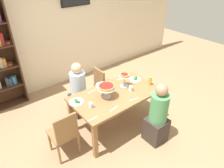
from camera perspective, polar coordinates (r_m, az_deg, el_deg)
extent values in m
plane|color=#9E7A56|center=(4.04, 0.90, -11.41)|extent=(12.00, 12.00, 0.00)
cube|color=beige|center=(5.04, -15.61, 14.90)|extent=(8.00, 0.12, 2.80)
cube|color=olive|center=(3.58, 1.00, -2.97)|extent=(1.56, 0.88, 0.04)
cube|color=olive|center=(3.27, -4.81, -15.78)|extent=(0.07, 0.07, 0.70)
cube|color=olive|center=(4.02, 12.42, -6.01)|extent=(0.07, 0.07, 0.70)
cube|color=olive|center=(3.76, -11.41, -8.89)|extent=(0.07, 0.07, 0.70)
cube|color=olive|center=(4.43, 5.05, -1.44)|extent=(0.07, 0.07, 0.70)
cube|color=#422819|center=(4.64, -25.65, 7.53)|extent=(0.03, 0.30, 2.20)
cube|color=#422819|center=(5.07, -28.53, -5.60)|extent=(1.04, 0.28, 0.02)
cube|color=#3D3838|center=(4.81, -27.58, 0.62)|extent=(0.05, 0.13, 0.20)
cube|color=navy|center=(4.82, -26.90, 0.68)|extent=(0.05, 0.13, 0.17)
cylinder|color=#3D7084|center=(4.83, -25.92, 1.07)|extent=(0.12, 0.12, 0.18)
cube|color=#B2A88E|center=(4.62, -29.00, 5.33)|extent=(0.06, 0.13, 0.21)
cube|color=orange|center=(4.64, -28.17, 5.43)|extent=(0.06, 0.13, 0.18)
cylinder|color=brown|center=(4.67, -26.94, 5.07)|extent=(0.11, 0.11, 0.05)
cube|color=maroon|center=(4.49, -28.72, 11.07)|extent=(0.06, 0.11, 0.24)
cylinder|color=brown|center=(4.54, -27.20, 10.37)|extent=(0.13, 0.13, 0.05)
cube|color=#382D28|center=(3.70, 12.22, -12.39)|extent=(0.34, 0.34, 0.45)
cylinder|color=#4C935B|center=(3.40, 13.12, -6.60)|extent=(0.30, 0.30, 0.50)
sphere|color=#A87A5B|center=(3.20, 13.86, -1.65)|extent=(0.20, 0.20, 0.20)
cube|color=#382D28|center=(4.23, -8.99, -5.54)|extent=(0.34, 0.34, 0.45)
cylinder|color=silver|center=(3.97, -9.56, -0.06)|extent=(0.30, 0.30, 0.50)
sphere|color=tan|center=(3.80, -10.02, 4.44)|extent=(0.20, 0.20, 0.20)
cube|color=olive|center=(4.40, -1.65, -0.33)|extent=(0.40, 0.40, 0.04)
cube|color=olive|center=(4.19, -3.66, 1.53)|extent=(0.04, 0.36, 0.42)
cylinder|color=olive|center=(4.72, -1.20, -1.06)|extent=(0.04, 0.04, 0.41)
cylinder|color=olive|center=(4.50, 1.53, -2.95)|extent=(0.04, 0.04, 0.41)
cylinder|color=olive|center=(4.56, -4.69, -2.54)|extent=(0.04, 0.04, 0.41)
cylinder|color=olive|center=(4.32, -2.05, -4.59)|extent=(0.04, 0.04, 0.41)
cube|color=olive|center=(3.37, -13.77, -13.17)|extent=(0.40, 0.40, 0.04)
cube|color=olive|center=(3.09, -12.78, -12.07)|extent=(0.36, 0.04, 0.42)
cylinder|color=olive|center=(3.61, -17.14, -15.18)|extent=(0.04, 0.04, 0.41)
cylinder|color=olive|center=(3.69, -12.10, -13.02)|extent=(0.04, 0.04, 0.41)
cylinder|color=olive|center=(3.38, -14.64, -18.79)|extent=(0.04, 0.04, 0.41)
cylinder|color=olive|center=(3.46, -9.26, -16.33)|extent=(0.04, 0.04, 0.41)
cylinder|color=silver|center=(3.49, -1.55, -3.54)|extent=(0.15, 0.15, 0.01)
cylinder|color=silver|center=(3.44, -1.57, -2.36)|extent=(0.03, 0.03, 0.16)
cylinder|color=silver|center=(3.39, -1.59, -1.16)|extent=(0.31, 0.31, 0.01)
cylinder|color=tan|center=(3.38, -1.60, -0.79)|extent=(0.28, 0.28, 0.04)
cylinder|color=maroon|center=(3.37, -1.61, -0.44)|extent=(0.25, 0.25, 0.00)
cylinder|color=silver|center=(3.78, 3.41, -0.55)|extent=(0.15, 0.15, 0.01)
cylinder|color=silver|center=(3.73, 3.46, 0.79)|extent=(0.03, 0.03, 0.19)
cylinder|color=silver|center=(3.68, 3.51, 2.14)|extent=(0.20, 0.20, 0.01)
cylinder|color=tan|center=(3.66, 3.53, 2.48)|extent=(0.17, 0.17, 0.04)
cylinder|color=maroon|center=(3.65, 3.54, 2.80)|extent=(0.13, 0.13, 0.00)
cylinder|color=white|center=(3.80, -2.82, -0.31)|extent=(0.24, 0.24, 0.01)
sphere|color=#2D7028|center=(3.79, -2.76, 0.16)|extent=(0.05, 0.05, 0.05)
sphere|color=#2D7028|center=(3.74, -2.42, -0.39)|extent=(0.04, 0.04, 0.04)
sphere|color=#2D7028|center=(3.80, -2.95, 0.16)|extent=(0.05, 0.05, 0.05)
cylinder|color=white|center=(4.00, 6.57, 1.28)|extent=(0.22, 0.22, 0.01)
sphere|color=#2D7028|center=(4.00, 6.38, 1.79)|extent=(0.05, 0.05, 0.05)
sphere|color=#2D7028|center=(3.96, 6.56, 1.49)|extent=(0.05, 0.05, 0.05)
sphere|color=#2D7028|center=(4.01, 6.86, 1.85)|extent=(0.05, 0.05, 0.05)
cylinder|color=white|center=(3.41, -9.98, -5.02)|extent=(0.25, 0.25, 0.01)
sphere|color=#2D7028|center=(3.39, -10.22, -4.52)|extent=(0.05, 0.05, 0.05)
sphere|color=#2D7028|center=(3.35, -9.43, -4.99)|extent=(0.05, 0.05, 0.05)
sphere|color=#2D7028|center=(3.39, -10.06, -4.57)|extent=(0.05, 0.05, 0.05)
sphere|color=#2D7028|center=(3.37, -10.04, -4.79)|extent=(0.05, 0.05, 0.05)
cylinder|color=gold|center=(3.85, 10.66, 0.86)|extent=(0.07, 0.07, 0.17)
cylinder|color=white|center=(3.64, 5.31, -1.25)|extent=(0.07, 0.07, 0.09)
cylinder|color=white|center=(3.24, -6.02, -6.00)|extent=(0.06, 0.06, 0.09)
cube|color=silver|center=(4.01, 2.51, 1.44)|extent=(0.17, 0.08, 0.00)
cube|color=silver|center=(3.23, 0.58, -6.96)|extent=(0.18, 0.05, 0.00)
cube|color=silver|center=(3.45, 6.29, -4.31)|extent=(0.18, 0.05, 0.00)
cube|color=silver|center=(3.06, -5.51, -9.75)|extent=(0.18, 0.02, 0.00)
cube|color=silver|center=(3.64, -5.71, -2.10)|extent=(0.18, 0.05, 0.00)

